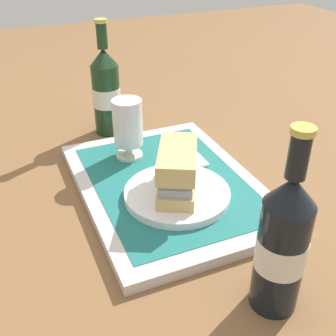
% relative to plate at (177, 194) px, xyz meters
% --- Properties ---
extents(ground_plane, '(3.00, 3.00, 0.00)m').
position_rel_plate_xyz_m(ground_plane, '(0.06, -0.01, -0.03)').
color(ground_plane, brown).
extents(tray, '(0.44, 0.32, 0.02)m').
position_rel_plate_xyz_m(tray, '(0.06, -0.01, -0.02)').
color(tray, silver).
rests_on(tray, ground_plane).
extents(placemat, '(0.38, 0.27, 0.00)m').
position_rel_plate_xyz_m(placemat, '(0.06, -0.01, -0.01)').
color(placemat, '#1E6B66').
rests_on(placemat, tray).
extents(plate, '(0.19, 0.19, 0.01)m').
position_rel_plate_xyz_m(plate, '(0.00, 0.00, 0.00)').
color(plate, white).
rests_on(plate, placemat).
extents(sandwich, '(0.14, 0.12, 0.08)m').
position_rel_plate_xyz_m(sandwich, '(0.00, -0.00, 0.05)').
color(sandwich, tan).
rests_on(sandwich, plate).
extents(beer_glass, '(0.06, 0.06, 0.12)m').
position_rel_plate_xyz_m(beer_glass, '(0.18, 0.03, 0.06)').
color(beer_glass, silver).
rests_on(beer_glass, placemat).
extents(napkin_folded, '(0.09, 0.07, 0.01)m').
position_rel_plate_xyz_m(napkin_folded, '(0.12, -0.07, -0.00)').
color(napkin_folded, white).
rests_on(napkin_folded, placemat).
extents(beer_bottle, '(0.07, 0.07, 0.27)m').
position_rel_plate_xyz_m(beer_bottle, '(0.35, 0.03, 0.08)').
color(beer_bottle, '#19381E').
rests_on(beer_bottle, ground_plane).
extents(second_bottle, '(0.07, 0.07, 0.27)m').
position_rel_plate_xyz_m(second_bottle, '(-0.25, -0.03, 0.08)').
color(second_bottle, black).
rests_on(second_bottle, ground_plane).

